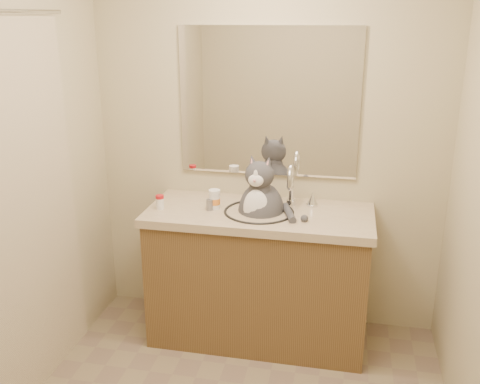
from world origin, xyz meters
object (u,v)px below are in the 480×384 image
object	(u,v)px
pill_bottle_orange	(215,200)
grey_canister	(210,205)
cat	(261,208)
pill_bottle_redcap	(160,202)

from	to	relation	value
pill_bottle_orange	grey_canister	distance (m)	0.05
cat	pill_bottle_redcap	xyz separation A→B (m)	(-0.60, -0.09, 0.02)
cat	pill_bottle_orange	xyz separation A→B (m)	(-0.28, -0.02, 0.04)
grey_canister	cat	bearing A→B (deg)	9.05
grey_canister	pill_bottle_orange	bearing A→B (deg)	54.34
pill_bottle_redcap	pill_bottle_orange	world-z (taller)	pill_bottle_orange
pill_bottle_redcap	grey_canister	bearing A→B (deg)	7.49
cat	grey_canister	xyz separation A→B (m)	(-0.30, -0.05, 0.01)
cat	pill_bottle_orange	bearing A→B (deg)	-168.45
pill_bottle_redcap	grey_canister	world-z (taller)	pill_bottle_redcap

